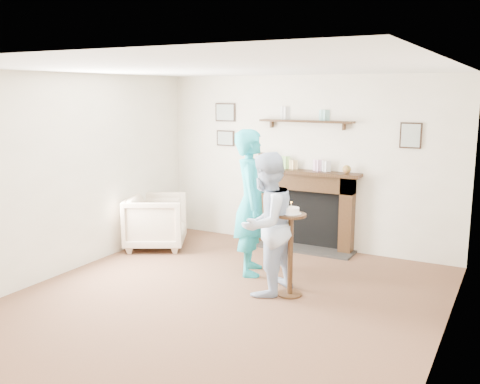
% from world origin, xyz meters
% --- Properties ---
extents(ground, '(5.00, 5.00, 0.00)m').
position_xyz_m(ground, '(0.00, 0.00, 0.00)').
color(ground, brown).
rests_on(ground, ground).
extents(room_shell, '(4.54, 5.02, 2.52)m').
position_xyz_m(room_shell, '(-0.00, 0.69, 1.62)').
color(room_shell, beige).
rests_on(room_shell, ground).
extents(armchair, '(1.15, 1.14, 0.78)m').
position_xyz_m(armchair, '(-1.90, 1.38, 0.00)').
color(armchair, tan).
rests_on(armchair, ground).
extents(man, '(0.73, 0.87, 1.62)m').
position_xyz_m(man, '(0.30, 0.49, 0.00)').
color(man, '#AABCD4').
rests_on(man, ground).
extents(woman, '(0.67, 0.78, 1.82)m').
position_xyz_m(woman, '(-0.16, 1.04, 0.00)').
color(woman, teal).
rests_on(woman, ground).
extents(pedestal_table, '(0.34, 0.34, 1.08)m').
position_xyz_m(pedestal_table, '(0.57, 0.55, 0.67)').
color(pedestal_table, black).
rests_on(pedestal_table, ground).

